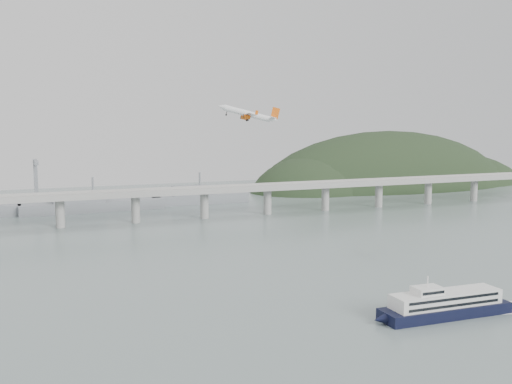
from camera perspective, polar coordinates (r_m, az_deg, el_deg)
name	(u,v)px	position (r m, az deg, el deg)	size (l,w,h in m)	color
ground	(308,294)	(248.40, 4.97, -9.67)	(900.00, 900.00, 0.00)	slate
bridge	(176,196)	(428.51, -7.64, -0.34)	(800.00, 22.00, 23.90)	#969693
headland	(398,203)	(677.81, 13.34, -1.02)	(365.00, 155.00, 156.00)	black
ferry	(445,305)	(230.22, 17.59, -10.19)	(83.16, 15.77, 15.68)	black
airliner	(249,114)	(317.26, -0.71, 7.43)	(33.06, 30.37, 10.75)	white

